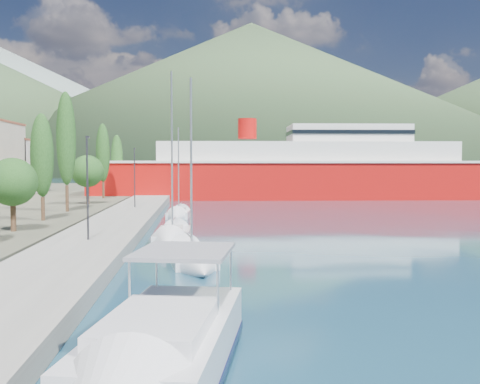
{
  "coord_description": "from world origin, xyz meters",
  "views": [
    {
      "loc": [
        -2.64,
        -18.74,
        5.22
      ],
      "look_at": [
        0.0,
        14.0,
        3.5
      ],
      "focal_mm": 40.0,
      "sensor_mm": 36.0,
      "label": 1
    }
  ],
  "objects": [
    {
      "name": "sailboat_far",
      "position": [
        -4.52,
        32.21,
        0.28
      ],
      "size": [
        2.56,
        6.65,
        9.58
      ],
      "color": "silver",
      "rests_on": "ground"
    },
    {
      "name": "quay",
      "position": [
        -9.0,
        26.0,
        0.4
      ],
      "size": [
        5.0,
        88.0,
        0.8
      ],
      "primitive_type": "cube",
      "color": "gray",
      "rests_on": "ground"
    },
    {
      "name": "tree_row",
      "position": [
        -14.96,
        31.79,
        5.68
      ],
      "size": [
        3.63,
        66.23,
        11.37
      ],
      "color": "#47301E",
      "rests_on": "land_strip"
    },
    {
      "name": "lamp_posts",
      "position": [
        -9.0,
        14.27,
        4.08
      ],
      "size": [
        0.15,
        43.67,
        6.06
      ],
      "color": "#2D2D33",
      "rests_on": "quay"
    },
    {
      "name": "motor_cruiser",
      "position": [
        -3.7,
        -7.53,
        0.61
      ],
      "size": [
        4.71,
        10.34,
        3.68
      ],
      "color": "black",
      "rests_on": "ground"
    },
    {
      "name": "sailboat_near",
      "position": [
        -2.73,
        7.89,
        0.29
      ],
      "size": [
        3.23,
        7.58,
        10.55
      ],
      "color": "silver",
      "rests_on": "ground"
    },
    {
      "name": "hills_far",
      "position": [
        138.59,
        618.73,
        77.39
      ],
      "size": [
        1480.0,
        900.0,
        180.0
      ],
      "color": "gray",
      "rests_on": "ground"
    },
    {
      "name": "ground",
      "position": [
        0.0,
        120.0,
        0.0
      ],
      "size": [
        1400.0,
        1400.0,
        0.0
      ],
      "primitive_type": "plane",
      "color": "navy"
    },
    {
      "name": "sailboat_mid",
      "position": [
        -4.37,
        15.78,
        0.3
      ],
      "size": [
        2.55,
        8.61,
        12.29
      ],
      "color": "silver",
      "rests_on": "ground"
    },
    {
      "name": "hills_near",
      "position": [
        98.04,
        372.5,
        49.18
      ],
      "size": [
        1010.0,
        520.0,
        115.0
      ],
      "color": "#385130",
      "rests_on": "ground"
    },
    {
      "name": "ferry",
      "position": [
        14.22,
        62.69,
        3.9
      ],
      "size": [
        65.15,
        16.9,
        12.82
      ],
      "color": "#B70F0C",
      "rests_on": "ground"
    }
  ]
}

